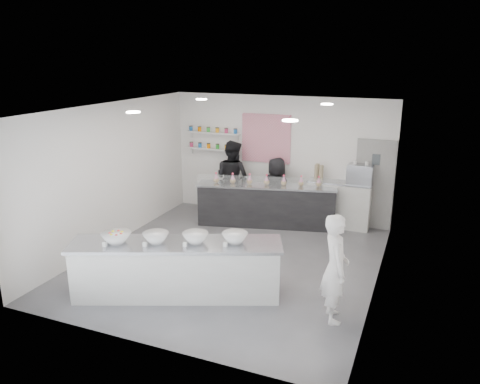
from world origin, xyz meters
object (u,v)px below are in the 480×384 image
back_bar (266,205)px  prep_counter (177,269)px  staff_left (232,178)px  woman_prep (335,268)px  espresso_machine (360,175)px  espresso_ledge (339,204)px  staff_right (276,190)px

back_bar → prep_counter: bearing=-107.9°
staff_left → back_bar: bearing=173.2°
back_bar → woman_prep: (2.31, -3.51, 0.35)m
espresso_machine → staff_left: size_ratio=0.30×
woman_prep → staff_left: bearing=18.8°
espresso_machine → woman_prep: 4.14m
back_bar → espresso_ledge: bearing=7.0°
back_bar → espresso_ledge: espresso_ledge is taller
espresso_ledge → staff_right: staff_right is taller
woman_prep → back_bar: bearing=11.6°
back_bar → staff_left: staff_left is taller
staff_right → espresso_ledge: bearing=-157.5°
woman_prep → staff_right: size_ratio=1.08×
espresso_machine → espresso_ledge: bearing=180.0°
espresso_ledge → woman_prep: size_ratio=0.86×
back_bar → staff_left: (-1.05, 0.42, 0.45)m
espresso_ledge → back_bar: bearing=-159.3°
prep_counter → staff_right: 4.21m
prep_counter → espresso_ledge: (1.87, 4.36, 0.07)m
espresso_machine → staff_right: (-1.93, -0.18, -0.52)m
espresso_machine → woman_prep: woman_prep is taller
back_bar → woman_prep: woman_prep is taller
staff_right → woman_prep: bearing=134.9°
prep_counter → espresso_machine: bearing=39.9°
prep_counter → back_bar: bearing=63.6°
prep_counter → staff_right: bearing=62.6°
espresso_ledge → woman_prep: 4.18m
espresso_machine → staff_left: 3.11m
back_bar → woman_prep: 4.21m
prep_counter → staff_right: (0.38, 4.18, 0.31)m
prep_counter → back_bar: 3.77m
back_bar → staff_left: 1.22m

